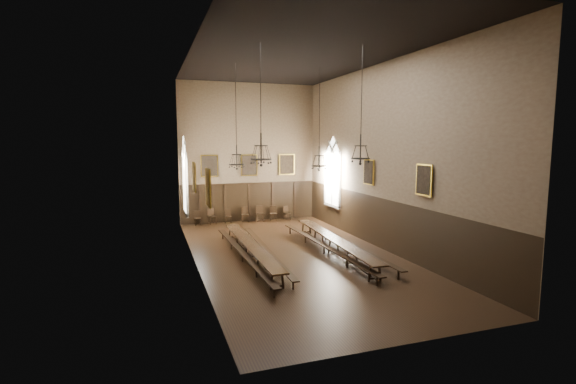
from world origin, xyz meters
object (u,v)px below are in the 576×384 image
chair_5 (273,216)px  chandelier_back_right (319,159)px  chair_3 (245,217)px  table_left (251,251)px  chair_2 (228,219)px  chandelier_back_left (237,157)px  chair_6 (287,216)px  chandelier_front_left (261,151)px  bench_left_outer (242,255)px  bench_left_inner (266,252)px  chair_1 (212,219)px  table_right (334,245)px  bench_right_outer (345,244)px  chair_0 (198,221)px  chandelier_front_right (360,150)px  chair_4 (260,216)px  bench_right_inner (324,248)px

chair_5 → chandelier_back_right: 7.61m
chair_3 → chandelier_back_right: bearing=-65.8°
table_left → chair_2: chair_2 is taller
chandelier_back_right → chandelier_back_left: bearing=175.4°
chair_6 → chandelier_front_left: bearing=-127.7°
bench_left_outer → bench_left_inner: bench_left_outer is taller
chair_1 → chair_6: size_ratio=1.14×
table_right → chair_6: (0.55, 8.65, -0.09)m
table_right → bench_right_outer: (0.71, 0.22, -0.08)m
chair_5 → chandelier_back_right: (0.58, -6.40, 4.06)m
chair_0 → chair_5: 4.99m
chair_2 → chandelier_back_right: bearing=-54.4°
chair_5 → table_left: bearing=-96.6°
chair_2 → chair_6: 3.99m
chandelier_front_left → bench_left_inner: bearing=70.3°
bench_left_outer → chair_2: (0.98, 8.73, -0.01)m
table_right → bench_left_inner: size_ratio=1.00×
chair_6 → chandelier_front_right: size_ratio=0.20×
bench_left_inner → chair_2: size_ratio=10.25×
chair_4 → chair_5: bearing=9.7°
chair_2 → chair_5: size_ratio=0.95×
chair_3 → chair_4: 0.98m
chair_3 → chandelier_back_right: (2.49, -6.46, 4.05)m
chair_5 → chandelier_front_left: (-3.63, -10.59, 4.59)m
bench_right_outer → chandelier_back_right: 4.60m
bench_left_outer → chandelier_back_right: 6.61m
bench_right_inner → chair_5: size_ratio=10.32×
chair_6 → chandelier_back_left: bearing=-141.8°
bench_left_outer → chair_1: bearing=90.3°
bench_right_outer → chair_2: bearing=116.3°
table_right → table_left: bearing=176.8°
table_left → chair_3: (1.68, 8.55, -0.05)m
bench_left_outer → chair_1: chair_1 is taller
chair_6 → chair_1: bearing=165.1°
bench_left_inner → chair_2: 8.39m
chandelier_front_right → table_right: bearing=86.8°
chair_1 → chair_0: bearing=169.6°
bench_right_outer → chair_1: (-5.19, 8.49, 0.03)m
table_right → chandelier_back_right: chandelier_back_right is taller
chair_6 → chandelier_front_left: (-4.57, -10.52, 4.60)m
chair_6 → chair_3: bearing=163.4°
table_left → bench_right_outer: table_left is taller
chair_2 → chair_5: chair_5 is taller
chair_1 → chair_4: bearing=-15.4°
bench_right_outer → chandelier_front_left: bearing=-156.2°
bench_left_inner → chair_3: bearing=83.6°
chair_4 → chandelier_front_right: chandelier_front_right is taller
bench_right_inner → chair_4: 8.83m
bench_left_inner → chandelier_back_right: chandelier_back_right is taller
chair_2 → chair_4: size_ratio=0.89×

